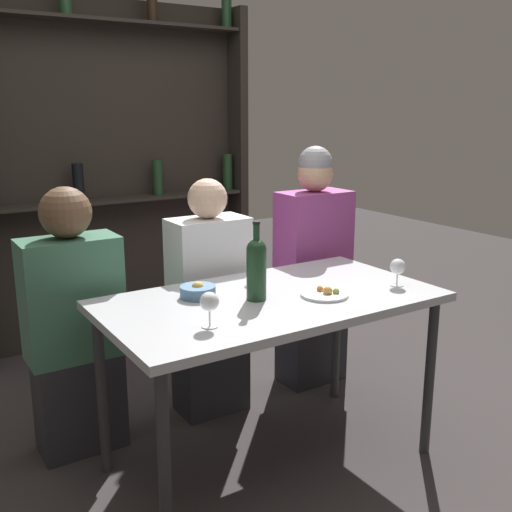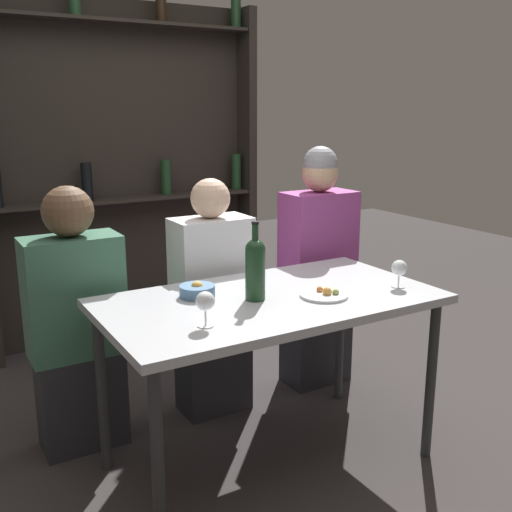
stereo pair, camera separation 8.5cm
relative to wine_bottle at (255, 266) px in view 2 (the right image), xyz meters
The scene contains 12 objects.
ground_plane 0.91m from the wine_bottle, ahead, with size 10.00×10.00×0.00m, color #332D2D.
dining_table 0.22m from the wine_bottle, ahead, with size 1.39×0.76×0.77m.
wine_rack_wall 1.81m from the wine_bottle, 87.73° to the left, with size 1.83×0.21×2.30m.
wine_bottle is the anchor object (origin of this frame).
wine_glass_0 0.26m from the wine_bottle, 59.90° to the left, with size 0.06×0.06×0.11m.
wine_glass_1 0.65m from the wine_bottle, 14.89° to the right, with size 0.07×0.07×0.12m.
wine_glass_2 0.36m from the wine_bottle, 150.52° to the right, with size 0.07×0.07×0.13m.
food_plate_0 0.32m from the wine_bottle, 22.71° to the right, with size 0.20×0.20×0.04m.
snack_bowl 0.27m from the wine_bottle, 140.14° to the left, with size 0.15×0.15×0.07m.
seated_person_left 0.88m from the wine_bottle, 136.63° to the left, with size 0.41×0.22×1.21m.
seated_person_center 0.66m from the wine_bottle, 81.86° to the left, with size 0.38×0.22×1.20m.
seated_person_right 0.96m from the wine_bottle, 37.55° to the left, with size 0.39×0.22×1.33m.
Camera 2 is at (-1.25, -2.01, 1.53)m, focal length 42.00 mm.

